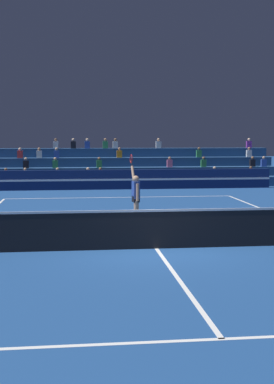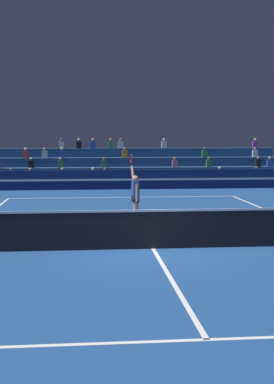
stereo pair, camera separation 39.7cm
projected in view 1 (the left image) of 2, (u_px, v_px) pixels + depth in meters
name	position (u px, v px, depth m)	size (l,w,h in m)	color
ground_plane	(156.00, 249.00, 14.30)	(120.00, 120.00, 0.00)	navy
court_lines	(156.00, 248.00, 14.30)	(11.10, 23.90, 0.01)	white
tennis_net	(156.00, 229.00, 14.25)	(12.00, 0.10, 1.10)	#2D6B38
sponsor_banner_wall	(113.00, 180.00, 29.85)	(18.00, 0.26, 1.10)	navy
bleacher_stand	(109.00, 171.00, 32.94)	(20.35, 3.80, 2.83)	navy
tennis_player	(136.00, 197.00, 17.55)	(0.32, 1.13, 2.44)	tan
tennis_ball	(147.00, 211.00, 21.08)	(0.07, 0.07, 0.07)	#C6DB33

